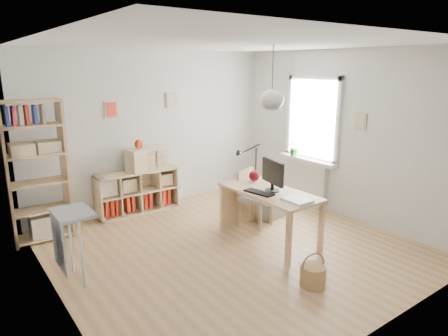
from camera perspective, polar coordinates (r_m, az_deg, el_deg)
ground at (r=5.64m, az=0.99°, el=-11.17°), size 4.50×4.50×0.00m
room_shell at (r=5.35m, az=6.85°, el=9.66°), size 4.50×4.50×4.50m
window_unit at (r=7.11m, az=12.62°, el=6.89°), size 0.07×1.16×1.46m
radiator at (r=7.31m, az=11.95°, el=-2.09°), size 0.10×0.80×0.80m
windowsill at (r=7.17m, az=11.86°, el=1.14°), size 0.22×1.20×0.06m
desk at (r=5.61m, az=6.45°, el=-4.14°), size 0.70×1.50×0.75m
cube_shelf at (r=7.00m, az=-12.49°, el=-3.74°), size 1.40×0.38×0.72m
tall_bookshelf at (r=6.10m, az=-25.34°, el=0.24°), size 0.80×0.38×2.00m
side_table at (r=4.86m, az=-21.44°, el=-7.93°), size 0.40×0.55×0.85m
chair at (r=6.20m, az=4.09°, el=-3.76°), size 0.56×0.56×0.89m
wicker_basket at (r=4.79m, az=12.58°, el=-14.68°), size 0.29×0.29×0.40m
storage_chest at (r=6.72m, az=6.02°, el=-5.15°), size 0.70×0.75×0.60m
monitor at (r=5.51m, az=6.96°, el=-0.84°), size 0.20×0.50×0.44m
keyboard at (r=5.46m, az=5.01°, el=-3.50°), size 0.23×0.45×0.02m
task_lamp at (r=5.91m, az=3.27°, el=1.31°), size 0.48×0.18×0.51m
yarn_ball at (r=6.01m, az=4.35°, el=-1.11°), size 0.16×0.16×0.16m
paper_tray at (r=5.19m, az=10.41°, el=-4.55°), size 0.28×0.35×0.03m
drawer_chest at (r=6.88m, az=-11.03°, el=1.30°), size 0.70×0.40×0.38m
red_vase at (r=6.78m, az=-12.11°, el=3.35°), size 0.13×0.13×0.16m
potted_plant at (r=7.32m, az=10.04°, el=2.98°), size 0.30×0.27×0.31m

